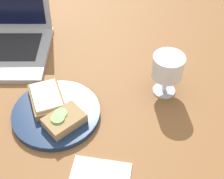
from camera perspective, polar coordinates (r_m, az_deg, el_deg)
wooden_table at (r=83.88cm, az=-1.97°, el=-3.59°), size 140.00×140.00×3.00cm
plate at (r=81.15cm, az=-10.18°, el=-4.30°), size 22.47×22.47×1.57cm
sandwich_with_cheese at (r=82.70cm, az=-11.87°, el=-1.33°), size 11.45×13.80×2.61cm
sandwich_with_cucumber at (r=76.67cm, az=-8.82°, el=-5.52°), size 11.34×11.10×2.94cm
wine_glass at (r=81.76cm, az=10.10°, el=3.91°), size 8.28×8.28×12.10cm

